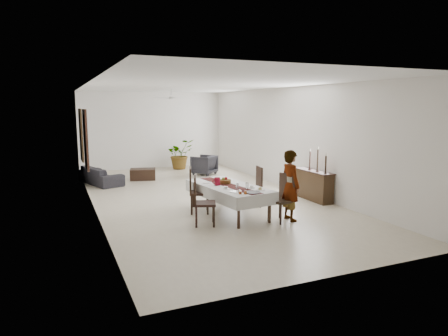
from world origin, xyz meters
TOP-DOWN VIEW (x-y plane):
  - floor at (0.00, 0.00)m, footprint 6.00×12.00m
  - ceiling at (0.00, 0.00)m, footprint 6.00×12.00m
  - wall_back at (0.00, 6.00)m, footprint 6.00×0.02m
  - wall_front at (0.00, -6.00)m, footprint 6.00×0.02m
  - wall_left at (-3.00, 0.00)m, footprint 0.02×12.00m
  - wall_right at (3.00, 0.00)m, footprint 0.02×12.00m
  - dining_table_top at (-0.04, -2.06)m, footprint 1.26×2.39m
  - table_leg_fl at (-0.30, -3.19)m, footprint 0.08×0.08m
  - table_leg_fr at (0.53, -3.07)m, footprint 0.08×0.08m
  - table_leg_bl at (-0.60, -1.04)m, footprint 0.08×0.08m
  - table_leg_br at (0.23, -0.93)m, footprint 0.08×0.08m
  - tablecloth_top at (-0.04, -2.06)m, footprint 1.45×2.59m
  - tablecloth_drape_left at (-0.59, -2.14)m, footprint 0.35×2.43m
  - tablecloth_drape_right at (0.52, -1.98)m, footprint 0.35×2.43m
  - tablecloth_drape_near at (0.14, -3.27)m, footprint 1.11×0.17m
  - tablecloth_drape_far at (-0.21, -0.85)m, footprint 1.11×0.17m
  - table_runner at (-0.04, -2.06)m, footprint 0.66×2.40m
  - red_pitcher at (-0.29, -1.95)m, footprint 0.16×0.16m
  - pitcher_handle at (-0.37, -1.96)m, footprint 0.12×0.03m
  - wine_glass_near at (0.16, -2.66)m, footprint 0.07×0.07m
  - wine_glass_mid at (-0.06, -2.59)m, footprint 0.07×0.07m
  - teacup_right at (0.33, -2.58)m, footprint 0.09×0.09m
  - saucer_right at (0.33, -2.58)m, footprint 0.14×0.14m
  - teacup_left at (-0.27, -2.43)m, footprint 0.09×0.09m
  - saucer_left at (-0.27, -2.43)m, footprint 0.14×0.14m
  - plate_near_right at (0.40, -2.86)m, footprint 0.23×0.23m
  - bread_near_right at (0.40, -2.86)m, footprint 0.09×0.09m
  - plate_near_left at (-0.22, -2.81)m, footprint 0.23×0.23m
  - plate_far_left at (-0.41, -1.58)m, footprint 0.23×0.23m
  - serving_tray at (0.10, -3.05)m, footprint 0.34×0.34m
  - jam_jar_a at (-0.10, -3.11)m, footprint 0.06×0.06m
  - jam_jar_b at (-0.20, -3.06)m, footprint 0.06×0.06m
  - jam_jar_c at (-0.17, -2.96)m, footprint 0.06×0.06m
  - fruit_basket at (-0.02, -1.82)m, footprint 0.29×0.29m
  - fruit_red at (0.00, -1.79)m, footprint 0.09×0.09m
  - fruit_green at (-0.06, -1.79)m, footprint 0.08×0.08m
  - chair_right_near_seat at (0.81, -3.07)m, footprint 0.57×0.57m
  - chair_right_near_leg_fl at (1.04, -3.20)m, footprint 0.06×0.06m
  - chair_right_near_leg_fr at (0.94, -2.84)m, footprint 0.06×0.06m
  - chair_right_near_leg_bl at (0.68, -3.31)m, footprint 0.06×0.06m
  - chair_right_near_leg_br at (0.58, -2.95)m, footprint 0.06×0.06m
  - chair_right_near_back at (1.01, -3.02)m, footprint 0.17×0.45m
  - chair_right_far_seat at (0.84, -1.59)m, footprint 0.51×0.51m
  - chair_right_far_leg_fl at (0.99, -1.80)m, footprint 0.05×0.05m
  - chair_right_far_leg_fr at (1.04, -1.44)m, footprint 0.05×0.05m
  - chair_right_far_leg_bl at (0.63, -1.74)m, footprint 0.05×0.05m
  - chair_right_far_leg_br at (0.68, -1.38)m, footprint 0.05×0.05m
  - chair_right_far_back at (1.04, -1.62)m, footprint 0.11×0.45m
  - chair_left_near_seat at (-0.88, -2.66)m, footprint 0.60×0.60m
  - chair_left_near_leg_fl at (-0.99, -2.42)m, footprint 0.06×0.06m
  - chair_left_near_leg_fr at (-1.12, -2.78)m, footprint 0.06×0.06m
  - chair_left_near_leg_bl at (-0.63, -2.54)m, footprint 0.06×0.06m
  - chair_left_near_leg_br at (-0.76, -2.90)m, footprint 0.06×0.06m
  - chair_left_near_back at (-1.08, -2.59)m, footprint 0.20×0.45m
  - chair_left_far_seat at (-0.63, -1.63)m, footprint 0.61×0.61m
  - chair_left_far_leg_fl at (-0.75, -1.38)m, footprint 0.06×0.06m
  - chair_left_far_leg_fr at (-0.88, -1.75)m, footprint 0.06×0.06m
  - chair_left_far_leg_bl at (-0.38, -1.50)m, footprint 0.06×0.06m
  - chair_left_far_leg_br at (-0.51, -1.88)m, footprint 0.06×0.06m
  - chair_left_far_back at (-0.84, -1.56)m, footprint 0.20×0.47m
  - woman at (1.07, -3.06)m, footprint 0.40×0.60m
  - sideboard_body at (2.78, -1.61)m, footprint 0.36×1.34m
  - sideboard_top at (2.78, -1.61)m, footprint 0.39×1.40m
  - candlestick_near_base at (2.78, -2.10)m, footprint 0.09×0.09m
  - candlestick_near_shaft at (2.78, -2.10)m, footprint 0.04×0.04m
  - candlestick_near_candle at (2.78, -2.10)m, footprint 0.03×0.03m
  - candlestick_mid_base at (2.78, -1.74)m, footprint 0.09×0.09m
  - candlestick_mid_shaft at (2.78, -1.74)m, footprint 0.04×0.04m
  - candlestick_mid_candle at (2.78, -1.74)m, footprint 0.03×0.03m
  - candlestick_far_base at (2.78, -1.39)m, footprint 0.09×0.09m
  - candlestick_far_shaft at (2.78, -1.39)m, footprint 0.04×0.04m
  - candlestick_far_candle at (2.78, -1.39)m, footprint 0.03×0.03m
  - sofa at (-2.46, 3.20)m, footprint 1.36×2.13m
  - armchair at (1.41, 3.56)m, footprint 1.14×1.14m
  - coffee_table at (-0.99, 3.40)m, footprint 1.00×0.78m
  - potted_plant at (0.96, 5.29)m, footprint 1.35×1.25m
  - mirror_frame_near at (-2.96, 2.20)m, footprint 0.06×1.05m
  - mirror_glass_near at (-2.92, 2.20)m, footprint 0.01×0.90m
  - mirror_frame_far at (-2.96, 4.30)m, footprint 0.06×1.05m
  - mirror_glass_far at (-2.92, 4.30)m, footprint 0.01×0.90m
  - fan_rod at (0.00, 3.00)m, footprint 0.04×0.04m
  - fan_hub at (0.00, 3.00)m, footprint 0.16×0.16m
  - fan_blade_n at (0.00, 3.35)m, footprint 0.10×0.55m
  - fan_blade_s at (0.00, 2.65)m, footprint 0.10×0.55m
  - fan_blade_e at (0.35, 3.00)m, footprint 0.55×0.10m
  - fan_blade_w at (-0.35, 3.00)m, footprint 0.55×0.10m

SIDE VIEW (x-z plane):
  - floor at x=0.00m, z-range 0.00..0.00m
  - coffee_table at x=-0.99m, z-range 0.00..0.39m
  - chair_right_far_leg_fl at x=0.99m, z-range 0.00..0.44m
  - chair_right_far_leg_fr at x=1.04m, z-range 0.00..0.44m
  - chair_right_far_leg_bl at x=0.63m, z-range 0.00..0.44m
  - chair_right_far_leg_br at x=0.68m, z-range 0.00..0.44m
  - chair_right_near_leg_fl at x=1.04m, z-range 0.00..0.45m
  - chair_right_near_leg_fr at x=0.94m, z-range 0.00..0.45m
  - chair_right_near_leg_bl at x=0.68m, z-range 0.00..0.45m
  - chair_right_near_leg_br at x=0.58m, z-range 0.00..0.45m
  - chair_left_near_leg_fl at x=-0.99m, z-range 0.00..0.46m
  - chair_left_near_leg_fr at x=-1.12m, z-range 0.00..0.46m
  - chair_left_near_leg_bl at x=-0.63m, z-range 0.00..0.46m
  - chair_left_near_leg_br at x=-0.76m, z-range 0.00..0.46m
  - chair_left_far_leg_fl at x=-0.75m, z-range 0.00..0.47m
  - chair_left_far_leg_fr at x=-0.88m, z-range 0.00..0.47m
  - chair_left_far_leg_bl at x=-0.38m, z-range 0.00..0.47m
  - chair_left_far_leg_br at x=-0.51m, z-range 0.00..0.47m
  - sofa at x=-2.46m, z-range 0.00..0.58m
  - table_leg_fl at x=-0.30m, z-range 0.00..0.67m
  - table_leg_fr at x=0.53m, z-range 0.00..0.67m
  - table_leg_bl at x=-0.60m, z-range 0.00..0.67m
  - table_leg_br at x=0.23m, z-range 0.00..0.67m
  - armchair at x=1.41m, z-range 0.00..0.75m
  - sideboard_body at x=2.78m, z-range 0.00..0.81m
  - chair_right_far_seat at x=0.84m, z-range 0.44..0.49m
  - chair_right_near_seat at x=0.81m, z-range 0.45..0.51m
  - chair_left_near_seat at x=-0.88m, z-range 0.46..0.51m
  - chair_left_far_seat at x=-0.63m, z-range 0.47..0.53m
  - tablecloth_drape_left at x=-0.59m, z-range 0.44..0.72m
  - tablecloth_drape_right at x=0.52m, z-range 0.44..0.72m
  - tablecloth_drape_near at x=0.14m, z-range 0.44..0.72m
  - tablecloth_drape_far at x=-0.21m, z-range 0.44..0.72m
  - potted_plant at x=0.96m, z-range 0.00..1.24m
  - dining_table_top at x=-0.04m, z-range 0.67..0.71m
  - tablecloth_top at x=-0.04m, z-range 0.71..0.72m
  - table_runner at x=-0.04m, z-range 0.72..0.73m
  - saucer_right at x=0.33m, z-range 0.72..0.74m
  - saucer_left at x=-0.27m, z-range 0.72..0.74m
  - plate_near_right at x=0.40m, z-range 0.72..0.74m
  - plate_near_left at x=-0.22m, z-range 0.72..0.74m
  - plate_far_left at x=-0.41m, z-range 0.72..0.74m
  - serving_tray at x=0.10m, z-range 0.72..0.74m
  - teacup_right at x=0.33m, z-range 0.72..0.78m
  - teacup_left at x=-0.27m, z-range 0.72..0.78m
  - bread_near_right at x=0.40m, z-range 0.71..0.80m
  - jam_jar_a at x=-0.10m, z-range 0.72..0.80m
  - jam_jar_b at x=-0.20m, z-range 0.72..0.80m
  - jam_jar_c at x=-0.17m, z-range 0.72..0.80m
  - chair_right_far_back at x=1.04m, z-range 0.49..1.05m
  - fruit_basket at x=-0.02m, z-range 0.72..0.82m
  - chair_right_near_back at x=1.01m, z-range 0.50..1.09m
  - wine_glass_near at x=0.16m, z-range 0.72..0.89m
  - wine_glass_mid at x=-0.06m, z-range 0.72..0.89m
  - chair_left_near_back at x=-1.08m, z-range 0.51..1.10m
  - woman at x=1.07m, z-range 0.00..1.63m
  - red_pitcher at x=-0.29m, z-range 0.72..0.91m
  - pitcher_handle at x=-0.37m, z-range 0.76..0.88m
  - sideboard_top at x=2.78m, z-range 0.81..0.83m
  - chair_left_far_back at x=-0.84m, z-range 0.52..1.13m
  - fruit_red at x=0.00m, z-range 0.80..0.89m
  - fruit_green at x=-0.06m, z-range 0.80..0.88m
  - candlestick_near_base at x=2.78m, z-range 0.83..0.86m
  - candlestick_mid_base at x=2.78m, z-range 0.83..0.86m
  - candlestick_far_base at x=2.78m, z-range 0.83..0.86m
  - candlestick_near_shaft at x=2.78m, z-range 0.86..1.31m
  - candlestick_far_shaft at x=2.78m, z-range 0.86..1.35m
  - candlestick_mid_shaft at x=2.78m, z-range 0.86..1.44m
  - candlestick_near_candle at x=2.78m, z-range 1.31..1.38m
  - candlestick_far_candle at x=2.78m, z-range 1.35..1.42m
  - candlestick_mid_candle at x=2.78m, z-range 1.44..1.51m
  - wall_back at x=0.00m, z-range 0.00..3.20m
  - wall_front at x=0.00m, z-range 0.00..3.20m
  - wall_left at x=-3.00m, z-range 0.00..3.20m
  - wall_right at x=3.00m, z-range 0.00..3.20m
  - mirror_frame_near at x=-2.96m, z-range 0.67..2.53m
  - mirror_glass_near at x=-2.92m, z-range 0.75..2.45m
  - mirror_frame_far at x=-2.96m, z-range 0.67..2.53m
  - mirror_glass_far at x=-2.92m, z-range 0.75..2.45m
  - fan_hub at x=0.00m, z-range 2.86..2.94m
  - fan_blade_n at x=0.00m, z-range 2.89..2.91m
  - fan_blade_s at x=0.00m, z-range 2.89..2.91m
  - fan_blade_e at x=0.35m, z-range 2.89..2.91m
  - fan_blade_w at x=-0.35m, z-range 2.89..2.91m
  - fan_rod at x=0.00m, z-range 3.00..3.20m
  - ceiling at x=0.00m, z-range 3.19..3.21m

